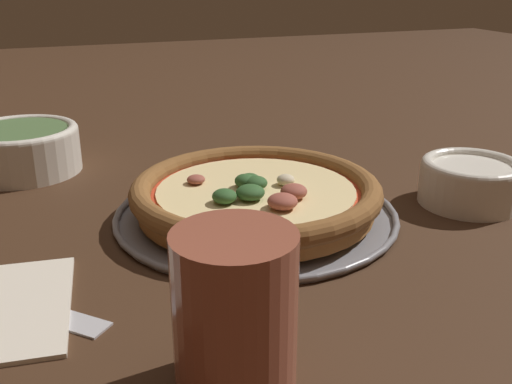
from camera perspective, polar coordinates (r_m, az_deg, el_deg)
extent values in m
plane|color=#3D2616|center=(0.64, 0.00, -2.47)|extent=(3.00, 3.00, 0.00)
cylinder|color=gray|center=(0.64, 0.00, -2.24)|extent=(0.29, 0.29, 0.01)
torus|color=gray|center=(0.64, 0.00, -2.01)|extent=(0.30, 0.30, 0.01)
cylinder|color=#A86B33|center=(0.63, 0.00, -0.91)|extent=(0.25, 0.25, 0.02)
torus|color=brown|center=(0.63, 0.00, 0.22)|extent=(0.26, 0.26, 0.02)
cylinder|color=#B7381E|center=(0.63, 0.00, 0.02)|extent=(0.22, 0.22, 0.00)
cylinder|color=beige|center=(0.63, 0.00, 0.21)|extent=(0.21, 0.21, 0.00)
ellipsoid|color=#2D5628|center=(0.62, -0.26, 0.83)|extent=(0.03, 0.03, 0.01)
ellipsoid|color=#2D5628|center=(0.59, -3.03, -0.41)|extent=(0.03, 0.03, 0.01)
ellipsoid|color=#2D5628|center=(0.64, -0.53, 1.32)|extent=(0.02, 0.02, 0.01)
ellipsoid|color=#2D5628|center=(0.63, -1.06, 1.06)|extent=(0.03, 0.03, 0.01)
ellipsoid|color=#994C3D|center=(0.60, 3.62, 0.07)|extent=(0.03, 0.03, 0.01)
ellipsoid|color=#994C3D|center=(0.64, -5.74, 1.20)|extent=(0.02, 0.02, 0.01)
ellipsoid|color=#994C3D|center=(0.57, 2.54, -0.90)|extent=(0.03, 0.03, 0.01)
ellipsoid|color=beige|center=(0.64, 2.71, 1.28)|extent=(0.03, 0.03, 0.01)
ellipsoid|color=#2D5628|center=(0.59, -0.55, -0.04)|extent=(0.04, 0.04, 0.01)
cylinder|color=silver|center=(0.71, 19.69, 0.66)|extent=(0.11, 0.11, 0.04)
torus|color=silver|center=(0.70, 19.91, 2.35)|extent=(0.11, 0.11, 0.01)
cylinder|color=silver|center=(0.83, -21.41, 3.59)|extent=(0.15, 0.15, 0.05)
torus|color=silver|center=(0.82, -21.66, 5.36)|extent=(0.15, 0.15, 0.01)
cylinder|color=#4C6B3D|center=(0.82, -21.68, 5.49)|extent=(0.12, 0.12, 0.00)
cylinder|color=brown|center=(0.38, -2.02, -11.39)|extent=(0.08, 0.08, 0.11)
cube|color=#B7B7BC|center=(0.48, -16.44, -11.86)|extent=(0.05, 0.05, 0.00)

